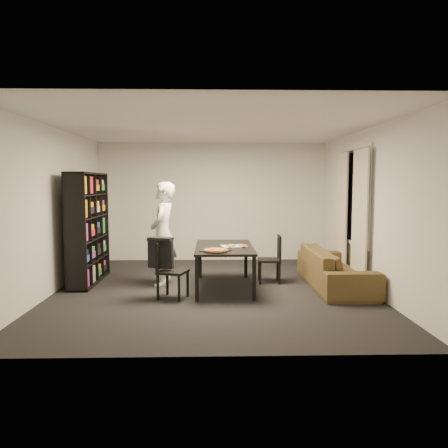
{
  "coord_description": "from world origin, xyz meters",
  "views": [
    {
      "loc": [
        -0.0,
        -6.96,
        1.73
      ],
      "look_at": [
        0.19,
        0.19,
        1.05
      ],
      "focal_mm": 35.0,
      "sensor_mm": 36.0,
      "label": 1
    }
  ],
  "objects_px": {
    "bookshelf": "(88,228)",
    "person": "(163,234)",
    "dining_table": "(224,250)",
    "chair_left": "(168,266)",
    "chair_right": "(274,256)",
    "baking_tray": "(216,251)",
    "pepperoni_pizza": "(216,250)",
    "sofa": "(335,268)"
  },
  "relations": [
    {
      "from": "chair_right",
      "to": "chair_left",
      "type": "bearing_deg",
      "value": -57.8
    },
    {
      "from": "bookshelf",
      "to": "pepperoni_pizza",
      "type": "height_order",
      "value": "bookshelf"
    },
    {
      "from": "pepperoni_pizza",
      "to": "sofa",
      "type": "distance_m",
      "value": 2.12
    },
    {
      "from": "chair_right",
      "to": "baking_tray",
      "type": "xyz_separation_m",
      "value": [
        -1.01,
        -0.89,
        0.23
      ]
    },
    {
      "from": "chair_left",
      "to": "sofa",
      "type": "distance_m",
      "value": 2.78
    },
    {
      "from": "chair_right",
      "to": "bookshelf",
      "type": "bearing_deg",
      "value": -89.33
    },
    {
      "from": "pepperoni_pizza",
      "to": "person",
      "type": "bearing_deg",
      "value": 136.26
    },
    {
      "from": "person",
      "to": "sofa",
      "type": "height_order",
      "value": "person"
    },
    {
      "from": "dining_table",
      "to": "sofa",
      "type": "height_order",
      "value": "dining_table"
    },
    {
      "from": "bookshelf",
      "to": "person",
      "type": "relative_size",
      "value": 1.09
    },
    {
      "from": "dining_table",
      "to": "chair_left",
      "type": "bearing_deg",
      "value": -145.69
    },
    {
      "from": "chair_left",
      "to": "sofa",
      "type": "relative_size",
      "value": 0.39
    },
    {
      "from": "dining_table",
      "to": "chair_left",
      "type": "xyz_separation_m",
      "value": [
        -0.86,
        -0.59,
        -0.15
      ]
    },
    {
      "from": "chair_left",
      "to": "chair_right",
      "type": "relative_size",
      "value": 1.03
    },
    {
      "from": "bookshelf",
      "to": "dining_table",
      "type": "relative_size",
      "value": 1.14
    },
    {
      "from": "baking_tray",
      "to": "bookshelf",
      "type": "bearing_deg",
      "value": 155.35
    },
    {
      "from": "pepperoni_pizza",
      "to": "sofa",
      "type": "xyz_separation_m",
      "value": [
        1.99,
        0.61,
        -0.41
      ]
    },
    {
      "from": "bookshelf",
      "to": "baking_tray",
      "type": "relative_size",
      "value": 4.75
    },
    {
      "from": "person",
      "to": "chair_left",
      "type": "bearing_deg",
      "value": 16.91
    },
    {
      "from": "dining_table",
      "to": "chair_left",
      "type": "height_order",
      "value": "chair_left"
    },
    {
      "from": "chair_right",
      "to": "baking_tray",
      "type": "relative_size",
      "value": 2.06
    },
    {
      "from": "bookshelf",
      "to": "dining_table",
      "type": "height_order",
      "value": "bookshelf"
    },
    {
      "from": "dining_table",
      "to": "chair_right",
      "type": "xyz_separation_m",
      "value": [
        0.87,
        0.39,
        -0.16
      ]
    },
    {
      "from": "chair_right",
      "to": "baking_tray",
      "type": "height_order",
      "value": "chair_right"
    },
    {
      "from": "chair_left",
      "to": "pepperoni_pizza",
      "type": "distance_m",
      "value": 0.76
    },
    {
      "from": "bookshelf",
      "to": "pepperoni_pizza",
      "type": "relative_size",
      "value": 5.43
    },
    {
      "from": "bookshelf",
      "to": "person",
      "type": "xyz_separation_m",
      "value": [
        1.32,
        -0.24,
        -0.08
      ]
    },
    {
      "from": "pepperoni_pizza",
      "to": "baking_tray",
      "type": "bearing_deg",
      "value": 91.67
    },
    {
      "from": "chair_left",
      "to": "chair_right",
      "type": "height_order",
      "value": "chair_left"
    },
    {
      "from": "bookshelf",
      "to": "dining_table",
      "type": "xyz_separation_m",
      "value": [
        2.34,
        -0.51,
        -0.32
      ]
    },
    {
      "from": "bookshelf",
      "to": "person",
      "type": "distance_m",
      "value": 1.34
    },
    {
      "from": "chair_right",
      "to": "sofa",
      "type": "height_order",
      "value": "chair_right"
    },
    {
      "from": "sofa",
      "to": "person",
      "type": "bearing_deg",
      "value": 85.39
    },
    {
      "from": "chair_left",
      "to": "person",
      "type": "xyz_separation_m",
      "value": [
        -0.16,
        0.85,
        0.39
      ]
    },
    {
      "from": "chair_left",
      "to": "pepperoni_pizza",
      "type": "xyz_separation_m",
      "value": [
        0.72,
        0.01,
        0.24
      ]
    },
    {
      "from": "chair_right",
      "to": "pepperoni_pizza",
      "type": "distance_m",
      "value": 1.43
    },
    {
      "from": "chair_left",
      "to": "chair_right",
      "type": "distance_m",
      "value": 1.99
    },
    {
      "from": "person",
      "to": "dining_table",
      "type": "bearing_deg",
      "value": 81.76
    },
    {
      "from": "dining_table",
      "to": "sofa",
      "type": "xyz_separation_m",
      "value": [
        1.85,
        0.03,
        -0.32
      ]
    },
    {
      "from": "sofa",
      "to": "dining_table",
      "type": "bearing_deg",
      "value": 90.98
    },
    {
      "from": "bookshelf",
      "to": "dining_table",
      "type": "bearing_deg",
      "value": -12.2
    },
    {
      "from": "chair_right",
      "to": "person",
      "type": "bearing_deg",
      "value": -83.39
    }
  ]
}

